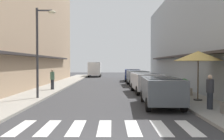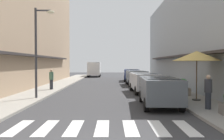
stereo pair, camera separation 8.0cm
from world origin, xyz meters
name	(u,v)px [view 1 (the left image)]	position (x,y,z in m)	size (l,w,h in m)	color
ground_plane	(108,91)	(0.00, 15.02, 0.00)	(82.61, 82.61, 0.00)	#38383A
sidewalk_left	(46,90)	(-4.99, 15.02, 0.06)	(2.42, 52.57, 0.12)	#9E998E
sidewalk_right	(170,90)	(4.99, 15.02, 0.06)	(2.42, 52.57, 0.12)	gray
building_row_left	(4,18)	(-8.70, 15.90, 5.97)	(5.50, 35.80, 11.95)	tan
building_row_right	(212,34)	(8.70, 15.90, 4.65)	(5.50, 35.80, 9.30)	#939EA8
crosswalk	(104,128)	(0.00, 3.16, 0.01)	(6.15, 2.20, 0.01)	silver
parked_car_near	(161,88)	(2.74, 7.40, 0.92)	(1.95, 4.44, 1.47)	#4C5156
parked_car_mid	(145,81)	(2.74, 13.34, 0.92)	(1.97, 4.36, 1.47)	silver
parked_car_far	(136,76)	(2.74, 19.82, 0.92)	(1.91, 4.41, 1.47)	#4C5156
parked_car_distant	(131,74)	(2.74, 25.99, 0.92)	(1.95, 4.17, 1.47)	navy
delivery_van	(94,68)	(-2.59, 36.58, 1.41)	(2.06, 5.42, 2.37)	silver
street_lamp	(40,43)	(-4.04, 9.84, 3.40)	(1.19, 0.28, 5.38)	#38383D
cafe_umbrella	(197,56)	(5.07, 8.83, 2.59)	(2.68, 2.68, 2.76)	#262626
planter_midblock	(183,88)	(4.95, 11.21, 0.60)	(0.87, 0.87, 1.08)	gray
pedestrian_walking_near	(209,91)	(4.68, 6.05, 0.93)	(0.34, 0.34, 1.55)	#282B33
pedestrian_walking_far	(52,79)	(-4.50, 14.80, 0.96)	(0.34, 0.34, 1.60)	#282B33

